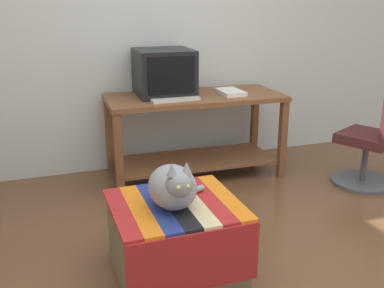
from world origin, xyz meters
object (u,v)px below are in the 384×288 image
object	(u,v)px
ottoman_with_blanket	(176,238)
tv_monitor	(164,73)
book	(230,92)
office_chair	(374,142)
desk	(195,121)
cat	(174,186)
keyboard	(174,99)

from	to	relation	value
ottoman_with_blanket	tv_monitor	bearing A→B (deg)	75.81
book	office_chair	distance (m)	1.27
desk	cat	distance (m)	1.57
desk	cat	size ratio (longest dim) A/B	4.16
book	tv_monitor	bearing A→B (deg)	162.52
cat	keyboard	bearing A→B (deg)	72.59
book	cat	distance (m)	1.68
keyboard	office_chair	bearing A→B (deg)	-24.69
desk	office_chair	xyz separation A→B (m)	(1.32, -0.73, -0.11)
keyboard	cat	distance (m)	1.37
book	cat	xyz separation A→B (m)	(-0.95, -1.38, -0.19)
keyboard	book	size ratio (longest dim) A/B	1.35
desk	office_chair	size ratio (longest dim) A/B	1.72
tv_monitor	ottoman_with_blanket	world-z (taller)	tv_monitor
tv_monitor	book	xyz separation A→B (m)	(0.54, -0.17, -0.17)
tv_monitor	keyboard	size ratio (longest dim) A/B	1.27
keyboard	book	world-z (taller)	book
tv_monitor	ottoman_with_blanket	size ratio (longest dim) A/B	0.72
office_chair	desk	bearing A→B (deg)	-55.07
desk	book	distance (m)	0.40
desk	ottoman_with_blanket	size ratio (longest dim) A/B	2.16
tv_monitor	office_chair	bearing A→B (deg)	-26.21
desk	keyboard	size ratio (longest dim) A/B	3.83
tv_monitor	book	world-z (taller)	tv_monitor
desk	office_chair	bearing A→B (deg)	-26.96
keyboard	office_chair	distance (m)	1.69
ottoman_with_blanket	cat	xyz separation A→B (m)	(-0.02, -0.05, 0.34)
keyboard	cat	size ratio (longest dim) A/B	1.09
book	office_chair	bearing A→B (deg)	-34.08
book	ottoman_with_blanket	bearing A→B (deg)	-125.38
cat	book	bearing A→B (deg)	55.78
keyboard	tv_monitor	bearing A→B (deg)	89.11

